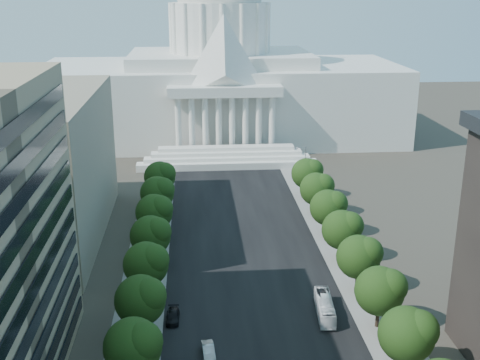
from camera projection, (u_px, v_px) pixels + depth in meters
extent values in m
cube|color=black|center=(244.00, 249.00, 120.11)|extent=(30.00, 260.00, 0.01)
cube|color=gray|center=(149.00, 253.00, 118.68)|extent=(8.00, 260.00, 0.02)
cube|color=gray|center=(338.00, 246.00, 121.53)|extent=(8.00, 260.00, 0.02)
cube|color=white|center=(221.00, 101.00, 206.33)|extent=(120.00, 50.00, 25.00)
cube|color=white|center=(220.00, 58.00, 201.86)|extent=(60.00, 40.00, 4.00)
cube|color=white|center=(225.00, 91.00, 178.26)|extent=(34.00, 8.00, 3.00)
cylinder|color=white|center=(220.00, 28.00, 198.77)|extent=(32.00, 32.00, 16.00)
cube|color=gray|center=(4.00, 169.00, 121.35)|extent=(38.00, 52.00, 30.00)
sphere|color=black|center=(133.00, 347.00, 77.02)|extent=(7.60, 7.60, 7.60)
sphere|color=black|center=(142.00, 342.00, 76.05)|extent=(5.32, 5.32, 5.32)
cylinder|color=#33261C|center=(142.00, 328.00, 89.85)|extent=(0.56, 0.56, 2.94)
sphere|color=black|center=(140.00, 300.00, 88.40)|extent=(7.60, 7.60, 7.60)
sphere|color=black|center=(149.00, 295.00, 87.43)|extent=(5.32, 5.32, 5.32)
cylinder|color=#33261C|center=(147.00, 290.00, 101.23)|extent=(0.56, 0.56, 2.94)
sphere|color=black|center=(146.00, 264.00, 99.78)|extent=(7.60, 7.60, 7.60)
sphere|color=black|center=(153.00, 260.00, 98.81)|extent=(5.32, 5.32, 5.32)
cylinder|color=#33261C|center=(151.00, 259.00, 112.61)|extent=(0.56, 0.56, 2.94)
sphere|color=black|center=(150.00, 236.00, 111.16)|extent=(7.60, 7.60, 7.60)
sphere|color=black|center=(157.00, 231.00, 110.19)|extent=(5.32, 5.32, 5.32)
cylinder|color=#33261C|center=(155.00, 234.00, 123.99)|extent=(0.56, 0.56, 2.94)
sphere|color=black|center=(154.00, 212.00, 122.54)|extent=(7.60, 7.60, 7.60)
sphere|color=black|center=(160.00, 208.00, 121.57)|extent=(5.32, 5.32, 5.32)
cylinder|color=#33261C|center=(158.00, 213.00, 135.37)|extent=(0.56, 0.56, 2.94)
sphere|color=black|center=(157.00, 193.00, 133.92)|extent=(7.60, 7.60, 7.60)
sphere|color=black|center=(163.00, 189.00, 132.95)|extent=(5.32, 5.32, 5.32)
cylinder|color=#33261C|center=(160.00, 195.00, 146.75)|extent=(0.56, 0.56, 2.94)
sphere|color=black|center=(160.00, 177.00, 145.30)|extent=(7.60, 7.60, 7.60)
sphere|color=black|center=(165.00, 173.00, 144.32)|extent=(5.32, 5.32, 5.32)
sphere|color=black|center=(406.00, 334.00, 79.73)|extent=(7.60, 7.60, 7.60)
sphere|color=black|center=(419.00, 330.00, 78.76)|extent=(5.32, 5.32, 5.32)
cylinder|color=#33261C|center=(377.00, 318.00, 92.56)|extent=(0.56, 0.56, 2.94)
sphere|color=black|center=(379.00, 291.00, 91.11)|extent=(7.60, 7.60, 7.60)
sphere|color=black|center=(390.00, 286.00, 90.14)|extent=(5.32, 5.32, 5.32)
cylinder|color=#33261C|center=(357.00, 282.00, 103.94)|extent=(0.56, 0.56, 2.94)
sphere|color=black|center=(358.00, 257.00, 102.49)|extent=(7.60, 7.60, 7.60)
sphere|color=black|center=(368.00, 252.00, 101.51)|extent=(5.32, 5.32, 5.32)
cylinder|color=#33261C|center=(340.00, 252.00, 115.32)|extent=(0.56, 0.56, 2.94)
sphere|color=black|center=(342.00, 230.00, 113.87)|extent=(7.60, 7.60, 7.60)
sphere|color=black|center=(350.00, 225.00, 112.89)|extent=(5.32, 5.32, 5.32)
cylinder|color=#33261C|center=(327.00, 228.00, 126.69)|extent=(0.56, 0.56, 2.94)
sphere|color=black|center=(328.00, 208.00, 125.24)|extent=(7.60, 7.60, 7.60)
sphere|color=black|center=(335.00, 203.00, 124.27)|extent=(5.32, 5.32, 5.32)
cylinder|color=#33261C|center=(316.00, 208.00, 138.07)|extent=(0.56, 0.56, 2.94)
sphere|color=black|center=(316.00, 189.00, 136.62)|extent=(7.60, 7.60, 7.60)
sphere|color=black|center=(323.00, 185.00, 135.65)|extent=(5.32, 5.32, 5.32)
cylinder|color=#33261C|center=(306.00, 191.00, 149.45)|extent=(0.56, 0.56, 2.94)
sphere|color=black|center=(307.00, 173.00, 148.00)|extent=(7.60, 7.60, 7.60)
sphere|color=black|center=(313.00, 170.00, 147.03)|extent=(5.32, 5.32, 5.32)
cylinder|color=gray|center=(395.00, 300.00, 91.81)|extent=(0.18, 0.18, 9.00)
cylinder|color=gray|center=(389.00, 275.00, 90.39)|extent=(2.40, 0.14, 0.14)
sphere|color=gray|center=(382.00, 276.00, 90.34)|extent=(0.44, 0.44, 0.44)
cylinder|color=gray|center=(353.00, 235.00, 115.52)|extent=(0.18, 0.18, 9.00)
cylinder|color=gray|center=(348.00, 215.00, 114.10)|extent=(2.40, 0.14, 0.14)
sphere|color=gray|center=(342.00, 215.00, 114.05)|extent=(0.44, 0.44, 0.44)
cylinder|color=gray|center=(325.00, 193.00, 139.22)|extent=(0.18, 0.18, 9.00)
cylinder|color=gray|center=(321.00, 175.00, 137.81)|extent=(2.40, 0.14, 0.14)
sphere|color=gray|center=(316.00, 176.00, 137.75)|extent=(0.44, 0.44, 0.44)
cylinder|color=gray|center=(305.00, 163.00, 162.93)|extent=(0.18, 0.18, 9.00)
cylinder|color=gray|center=(301.00, 147.00, 161.51)|extent=(2.40, 0.14, 0.14)
sphere|color=gray|center=(297.00, 148.00, 161.46)|extent=(0.44, 0.44, 0.44)
imported|color=#AEB1B7|center=(208.00, 351.00, 85.37)|extent=(2.08, 4.90, 1.57)
imported|color=black|center=(173.00, 316.00, 94.44)|extent=(2.17, 5.04, 1.45)
imported|color=white|center=(325.00, 307.00, 95.77)|extent=(3.29, 10.39, 2.85)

